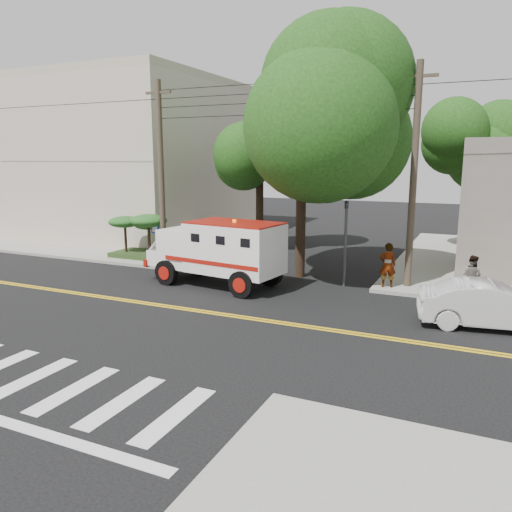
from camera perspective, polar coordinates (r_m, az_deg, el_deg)
The scene contains 15 objects.
ground at distance 17.88m, azimuth -6.68°, elevation -6.25°, with size 100.00×100.00×0.00m, color black.
sidewalk_nw at distance 36.31m, azimuth -13.88°, elevation 2.44°, with size 17.00×17.00×0.15m, color gray.
building_left at distance 38.36m, azimuth -15.20°, elevation 10.43°, with size 16.00×14.00×10.00m, color #BBAF99.
utility_pole_left at distance 25.20m, azimuth -10.78°, elevation 9.04°, with size 0.28×0.28×9.00m, color #382D23.
utility_pole_right at distance 20.93m, azimuth 17.55°, elevation 8.36°, with size 0.28×0.28×9.00m, color #382D23.
tree_main at distance 22.00m, azimuth 6.20°, elevation 15.95°, with size 6.08×5.70×9.85m.
tree_left at distance 28.80m, azimuth 0.85°, elevation 11.90°, with size 4.48×4.20×7.70m.
tree_right at distance 30.33m, azimuth 24.98°, elevation 11.54°, with size 4.80×4.50×8.20m.
traffic_signal at distance 21.02m, azimuth 10.21°, elevation 2.48°, with size 0.15×0.18×3.60m.
accessibility_sign at distance 25.97m, azimuth -11.39°, elevation 2.12°, with size 0.45×0.10×2.02m.
palm_planter at distance 27.02m, azimuth -12.98°, elevation 2.99°, with size 3.52×2.63×2.36m.
armored_truck at distance 20.96m, azimuth -4.22°, elevation 0.79°, with size 6.31×3.11×2.76m.
parked_sedan at distance 17.51m, azimuth 25.34°, elevation -5.12°, with size 1.56×4.47×1.47m, color silver.
pedestrian_a at distance 20.90m, azimuth 14.81°, elevation -1.00°, with size 0.67×0.44×1.83m, color gray.
pedestrian_b at distance 20.51m, azimuth 23.43°, elevation -2.11°, with size 0.78×0.60×1.60m, color gray.
Camera 1 is at (8.96, -14.55, 5.28)m, focal length 35.00 mm.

